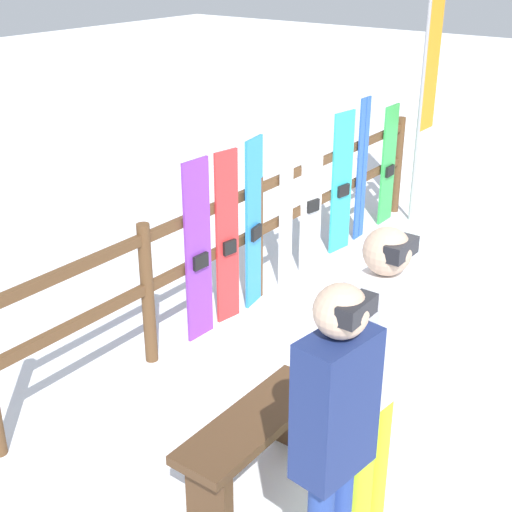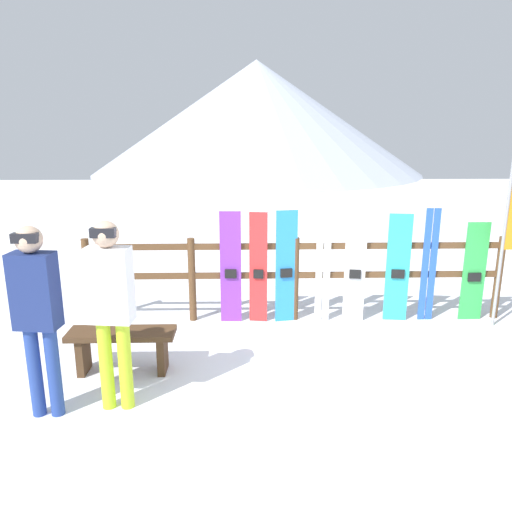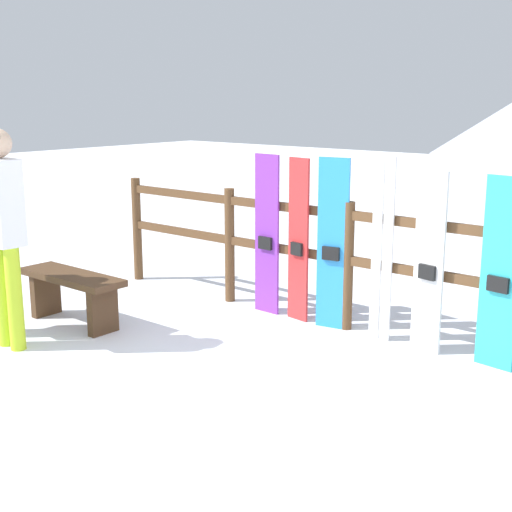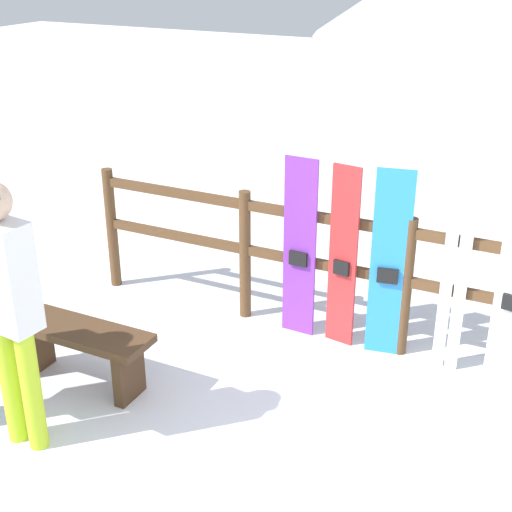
# 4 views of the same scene
# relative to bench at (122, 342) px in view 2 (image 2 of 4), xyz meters

# --- Properties ---
(ground_plane) EXTENTS (40.00, 40.00, 0.00)m
(ground_plane) POSITION_rel_bench_xyz_m (2.02, -0.30, -0.34)
(ground_plane) COLOR white
(mountain_backdrop) EXTENTS (18.00, 18.00, 6.00)m
(mountain_backdrop) POSITION_rel_bench_xyz_m (2.02, 23.48, 2.66)
(mountain_backdrop) COLOR #B2BCD1
(mountain_backdrop) RESTS_ON ground
(fence) EXTENTS (5.71, 0.10, 1.16)m
(fence) POSITION_rel_bench_xyz_m (2.02, 1.48, 0.35)
(fence) COLOR brown
(fence) RESTS_ON ground
(bench) EXTENTS (1.14, 0.36, 0.48)m
(bench) POSITION_rel_bench_xyz_m (0.00, 0.00, 0.00)
(bench) COLOR #4C331E
(bench) RESTS_ON ground
(person_white) EXTENTS (0.42, 0.26, 1.81)m
(person_white) POSITION_rel_bench_xyz_m (0.11, -0.71, 0.74)
(person_white) COLOR #B7D826
(person_white) RESTS_ON ground
(person_navy) EXTENTS (0.40, 0.25, 1.79)m
(person_navy) POSITION_rel_bench_xyz_m (-0.51, -0.82, 0.73)
(person_navy) COLOR navy
(person_navy) RESTS_ON ground
(snowboard_purple) EXTENTS (0.28, 0.06, 1.53)m
(snowboard_purple) POSITION_rel_bench_xyz_m (1.14, 1.42, 0.42)
(snowboard_purple) COLOR purple
(snowboard_purple) RESTS_ON ground
(snowboard_red) EXTENTS (0.24, 0.08, 1.52)m
(snowboard_red) POSITION_rel_bench_xyz_m (1.51, 1.42, 0.41)
(snowboard_red) COLOR red
(snowboard_red) RESTS_ON ground
(snowboard_blue) EXTENTS (0.29, 0.09, 1.54)m
(snowboard_blue) POSITION_rel_bench_xyz_m (1.89, 1.42, 0.42)
(snowboard_blue) COLOR #288CE0
(snowboard_blue) RESTS_ON ground
(ski_pair_white) EXTENTS (0.19, 0.02, 1.58)m
(ski_pair_white) POSITION_rel_bench_xyz_m (2.39, 1.43, 0.45)
(ski_pair_white) COLOR white
(ski_pair_white) RESTS_ON ground
(snowboard_white) EXTENTS (0.28, 0.09, 1.49)m
(snowboard_white) POSITION_rel_bench_xyz_m (2.82, 1.42, 0.40)
(snowboard_white) COLOR white
(snowboard_white) RESTS_ON ground
(snowboard_cyan) EXTENTS (0.31, 0.09, 1.49)m
(snowboard_cyan) POSITION_rel_bench_xyz_m (3.40, 1.42, 0.40)
(snowboard_cyan) COLOR #2DBFCC
(snowboard_cyan) RESTS_ON ground
(ski_pair_blue) EXTENTS (0.19, 0.02, 1.56)m
(ski_pair_blue) POSITION_rel_bench_xyz_m (3.83, 1.43, 0.44)
(ski_pair_blue) COLOR blue
(ski_pair_blue) RESTS_ON ground
(snowboard_green) EXTENTS (0.31, 0.06, 1.37)m
(snowboard_green) POSITION_rel_bench_xyz_m (4.45, 1.42, 0.34)
(snowboard_green) COLOR green
(snowboard_green) RESTS_ON ground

